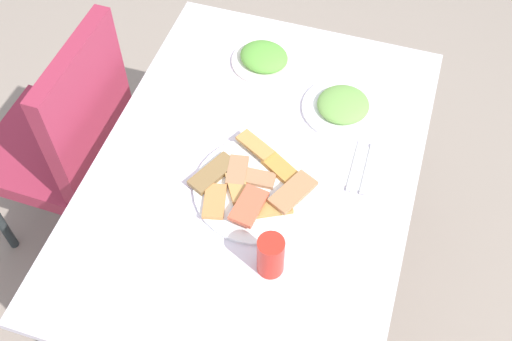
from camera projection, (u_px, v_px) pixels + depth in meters
ground_plane at (255, 282)px, 2.25m from camera, size 6.00×6.00×0.00m
dining_table at (255, 184)px, 1.74m from camera, size 1.21×0.86×0.70m
dining_chair at (68, 137)px, 1.97m from camera, size 0.43×0.43×0.93m
pide_platter at (255, 187)px, 1.63m from camera, size 0.34×0.35×0.04m
salad_plate_greens at (264, 58)px, 1.91m from camera, size 0.20×0.20×0.05m
salad_plate_rice at (343, 106)px, 1.79m from camera, size 0.24×0.24×0.05m
soda_can at (271, 256)px, 1.46m from camera, size 0.08×0.08×0.12m
paper_napkin at (361, 168)px, 1.68m from camera, size 0.17×0.17×0.00m
fork at (368, 169)px, 1.68m from camera, size 0.18×0.02×0.00m
spoon at (355, 165)px, 1.68m from camera, size 0.18×0.02×0.00m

